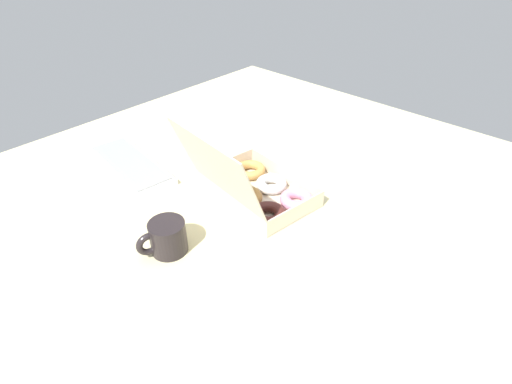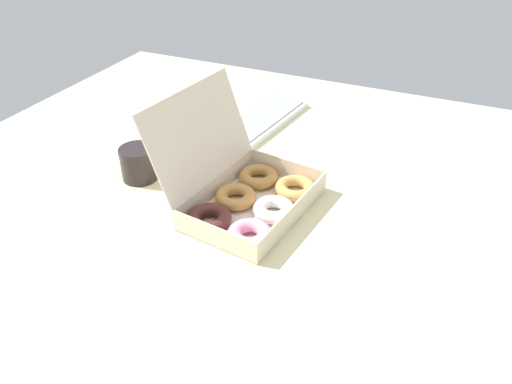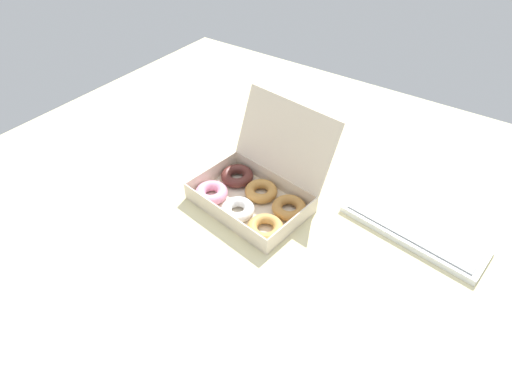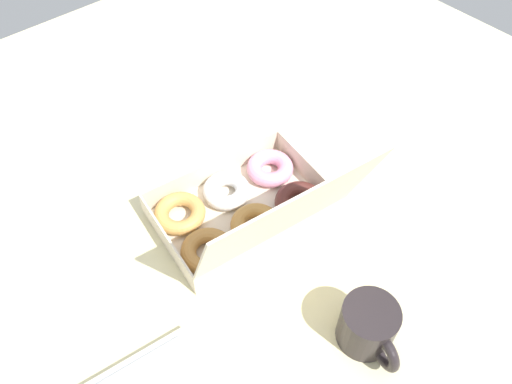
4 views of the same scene
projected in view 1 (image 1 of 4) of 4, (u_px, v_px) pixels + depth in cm
name	position (u px, v px, depth cm)	size (l,w,h in cm)	color
ground_plane	(268.00, 208.00, 117.11)	(180.00, 180.00, 2.00)	beige
donut_box	(255.00, 189.00, 117.28)	(36.36, 33.65, 25.99)	beige
keyboard	(130.00, 165.00, 132.83)	(39.70, 18.84, 2.20)	white
coffee_mug	(167.00, 237.00, 98.46)	(9.14, 12.60, 8.59)	black
paper_napkin	(262.00, 147.00, 144.52)	(10.70, 9.09, 0.15)	white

